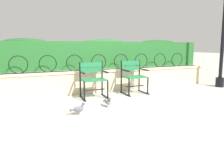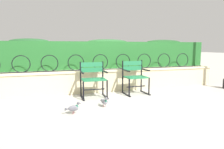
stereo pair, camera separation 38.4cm
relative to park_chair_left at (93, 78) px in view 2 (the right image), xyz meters
The scene contains 8 objects.
ground_plane 0.66m from the park_chair_left, 22.93° to the right, with size 60.00×60.00×0.00m, color #BCB7AD.
stone_wall 0.72m from the park_chair_left, 51.95° to the left, with size 6.87×0.41×0.60m.
iron_arch_fence 0.66m from the park_chair_left, 56.00° to the left, with size 6.34×0.02×0.42m.
hedge_row 1.25m from the park_chair_left, 65.87° to the left, with size 6.73×0.59×0.83m.
park_chair_left is the anchor object (origin of this frame).
park_chair_right 1.11m from the park_chair_left, ahead, with size 0.59×0.53×0.86m.
pigeon_near_chairs 1.36m from the park_chair_left, 119.31° to the right, with size 0.29×0.11×0.22m.
pigeon_far_side 0.96m from the park_chair_left, 88.30° to the right, with size 0.12×0.29×0.22m.
Camera 2 is at (-1.53, -4.63, 1.23)m, focal length 33.06 mm.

